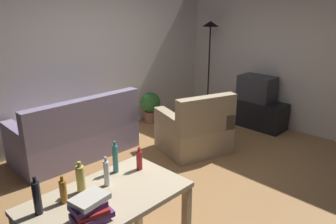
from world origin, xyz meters
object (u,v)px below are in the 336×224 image
Objects in this scene: couch at (77,136)px; potted_plant at (151,105)px; bottle_dark at (37,198)px; armchair at (195,131)px; book_stack at (90,209)px; bottle_tall at (115,159)px; bottle_amber at (63,191)px; bottle_red at (139,160)px; tv at (257,88)px; torchiere_lamp at (210,42)px; tv_stand at (255,113)px; bottle_clear at (106,173)px; bottle_squat at (81,179)px; desk at (107,208)px.

couch is 3.00× the size of potted_plant.
couch is at bearing 55.52° from bottle_dark.
armchair is 2.96m from bottle_dark.
book_stack is at bearing -57.11° from bottle_dark.
bottle_tall is at bearing 40.59° from armchair.
bottle_amber is 0.70m from bottle_red.
tv is 4.25m from bottle_amber.
bottle_amber is at bearing 59.20° from couch.
torchiere_lamp reaches higher than book_stack.
tv_stand is at bearing -90.00° from torchiere_lamp.
potted_plant is at bearing 40.23° from tv.
potted_plant is (-1.23, 1.45, 0.09)m from tv_stand.
torchiere_lamp is at bearing 24.78° from bottle_dark.
torchiere_lamp is 1.68m from potted_plant.
torchiere_lamp is 4.11m from bottle_tall.
bottle_amber is 0.76× the size of bottle_tall.
armchair is at bearing 88.06° from tv_stand.
couch and armchair have the same top height.
bottle_dark is 0.54m from bottle_clear.
tv_stand is 4.34m from book_stack.
bottle_red is at bearing 0.12° from bottle_dark.
bottle_clear is (-3.79, -0.93, 0.17)m from tv.
couch is 1.72m from armchair.
tv_stand is at bearing 158.65° from couch.
tv reaches higher than potted_plant.
bottle_amber is 0.35m from bottle_clear.
armchair is at bearing 26.83° from book_stack.
potted_plant is at bearing -169.55° from couch.
potted_plant is (-1.23, 0.36, -1.08)m from torchiere_lamp.
bottle_clear is 1.19× the size of bottle_red.
bottle_tall is at bearing 11.17° from bottle_squat.
bottle_clear is at bearing -3.28° from bottle_amber.
bottle_squat is at bearing 176.91° from bottle_red.
bottle_clear reaches higher than book_stack.
bottle_dark is at bearing 37.00° from armchair.
bottle_red is (-2.21, -2.36, 0.52)m from potted_plant.
couch is 6.12× the size of bottle_tall.
bottle_clear is at bearing 67.25° from couch.
bottle_clear is at bearing -176.24° from bottle_red.
potted_plant is at bearing 42.92° from bottle_clear.
bottle_amber is at bearing -154.24° from torchiere_lamp.
bottle_squat is (0.16, 0.03, 0.02)m from bottle_amber.
desk is 3.66m from potted_plant.
tv_stand is 1.59m from armchair.
bottle_squat is at bearing 68.78° from book_stack.
couch is 7.02× the size of bottle_clear.
bottle_dark is at bearing 122.89° from book_stack.
tv is 1.05× the size of potted_plant.
bottle_tall is (0.37, 0.07, 0.01)m from bottle_squat.
desk is 0.36m from book_stack.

